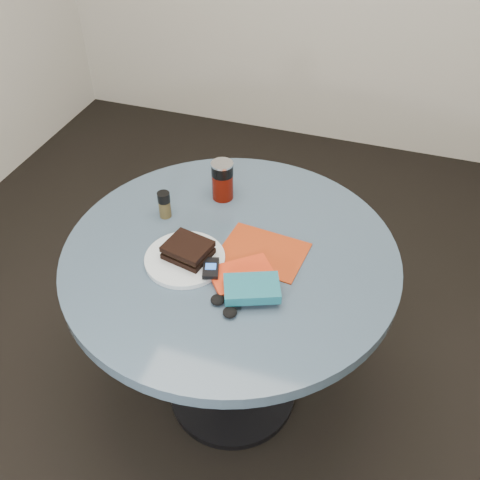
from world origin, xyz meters
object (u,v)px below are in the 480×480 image
(pepper_grinder, at_px, (164,204))
(red_book, at_px, (242,275))
(table, at_px, (231,288))
(soda_can, at_px, (223,180))
(magazine, at_px, (263,252))
(novel, at_px, (252,288))
(mp3_player, at_px, (211,268))
(sandwich, at_px, (188,250))
(headphones, at_px, (224,306))
(plate, at_px, (185,259))

(pepper_grinder, distance_m, red_book, 0.37)
(table, xyz_separation_m, soda_can, (-0.11, 0.24, 0.23))
(pepper_grinder, height_order, magazine, pepper_grinder)
(novel, relative_size, mp3_player, 1.71)
(novel, xyz_separation_m, mp3_player, (-0.13, 0.05, -0.01))
(table, height_order, red_book, red_book)
(table, xyz_separation_m, pepper_grinder, (-0.25, 0.09, 0.21))
(mp3_player, bearing_deg, soda_can, 104.43)
(soda_can, bearing_deg, mp3_player, -75.57)
(novel, bearing_deg, magazine, 74.84)
(red_book, bearing_deg, magazine, 39.44)
(sandwich, xyz_separation_m, novel, (0.22, -0.08, -0.00))
(pepper_grinder, bearing_deg, magazine, -10.87)
(novel, height_order, mp3_player, novel)
(red_book, bearing_deg, soda_can, 79.45)
(table, distance_m, novel, 0.28)
(pepper_grinder, xyz_separation_m, mp3_player, (0.23, -0.20, -0.02))
(table, height_order, mp3_player, mp3_player)
(pepper_grinder, bearing_deg, novel, -34.01)
(novel, distance_m, headphones, 0.09)
(red_book, relative_size, headphones, 1.75)
(sandwich, xyz_separation_m, headphones, (0.16, -0.15, -0.03))
(soda_can, height_order, novel, soda_can)
(magazine, bearing_deg, table, -160.14)
(pepper_grinder, distance_m, magazine, 0.35)
(soda_can, bearing_deg, pepper_grinder, -132.66)
(plate, relative_size, sandwich, 1.63)
(sandwich, distance_m, soda_can, 0.32)
(magazine, height_order, mp3_player, mp3_player)
(plate, bearing_deg, table, 36.99)
(table, distance_m, plate, 0.22)
(sandwich, relative_size, magazine, 0.59)
(table, xyz_separation_m, red_book, (0.07, -0.10, 0.17))
(magazine, relative_size, red_book, 1.41)
(magazine, xyz_separation_m, red_book, (-0.03, -0.12, 0.01))
(soda_can, relative_size, headphones, 1.36)
(mp3_player, bearing_deg, red_book, 9.81)
(plate, xyz_separation_m, magazine, (0.20, 0.11, -0.01))
(plate, distance_m, sandwich, 0.03)
(pepper_grinder, relative_size, magazine, 0.37)
(red_book, bearing_deg, plate, 137.40)
(magazine, bearing_deg, sandwich, -147.87)
(table, height_order, plate, plate)
(pepper_grinder, height_order, headphones, pepper_grinder)
(magazine, bearing_deg, pepper_grinder, 175.16)
(magazine, relative_size, headphones, 2.47)
(soda_can, relative_size, pepper_grinder, 1.48)
(plate, relative_size, magazine, 0.95)
(soda_can, xyz_separation_m, magazine, (0.20, -0.22, -0.07))
(sandwich, distance_m, red_book, 0.17)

